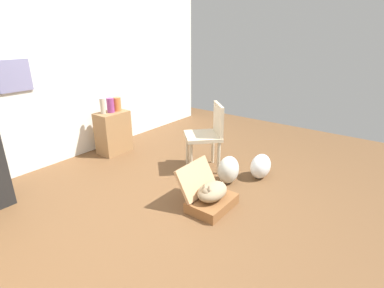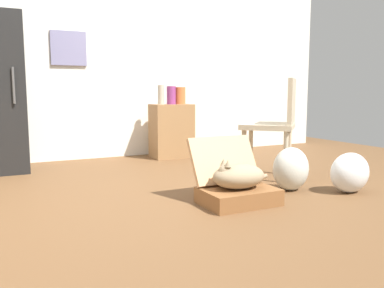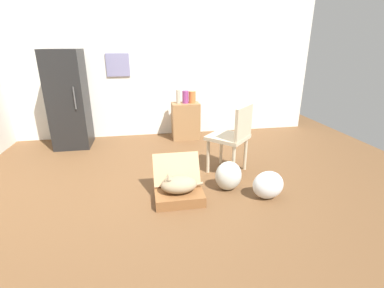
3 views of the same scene
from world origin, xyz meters
TOP-DOWN VIEW (x-y plane):
  - ground_plane at (0.00, 0.00)m, footprint 7.68×7.68m
  - wall_back at (-0.00, 2.26)m, footprint 6.40×0.15m
  - suitcase_base at (0.27, -0.33)m, footprint 0.54×0.39m
  - suitcase_lid at (0.27, -0.12)m, footprint 0.54×0.22m
  - cat at (0.27, -0.33)m, footprint 0.49×0.28m
  - plastic_bag_white at (0.89, -0.17)m, footprint 0.32×0.25m
  - plastic_bag_clear at (1.28, -0.44)m, footprint 0.36×0.25m
  - refrigerator at (-1.29, 1.80)m, footprint 0.57×0.62m
  - side_table at (0.68, 1.85)m, footprint 0.50×0.33m
  - vase_tall at (0.56, 1.88)m, footprint 0.08×0.08m
  - vase_short at (0.81, 1.85)m, footprint 0.13×0.13m
  - vase_round at (0.68, 1.85)m, footprint 0.11×0.11m
  - chair at (1.08, 0.28)m, footprint 0.67×0.67m

SIDE VIEW (x-z plane):
  - ground_plane at x=0.00m, z-range 0.00..0.00m
  - suitcase_base at x=0.27m, z-range 0.00..0.12m
  - plastic_bag_clear at x=1.28m, z-range 0.00..0.33m
  - plastic_bag_white at x=0.89m, z-range 0.00..0.36m
  - cat at x=0.27m, z-range 0.10..0.33m
  - suitcase_lid at x=0.27m, z-range 0.12..0.47m
  - side_table at x=0.68m, z-range 0.00..0.67m
  - chair at x=1.08m, z-range 0.06..1.01m
  - vase_short at x=0.81m, z-range 0.67..0.88m
  - vase_round at x=0.68m, z-range 0.67..0.89m
  - vase_tall at x=0.56m, z-range 0.67..0.91m
  - refrigerator at x=-1.29m, z-range 0.00..1.61m
  - wall_back at x=0.00m, z-range 0.00..2.60m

